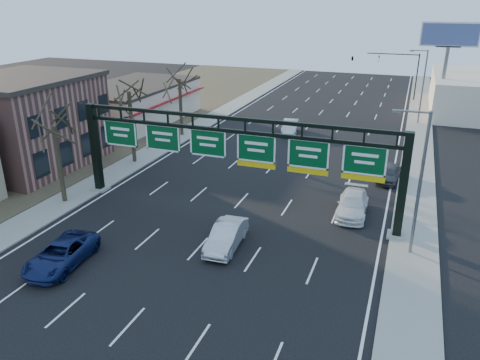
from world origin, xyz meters
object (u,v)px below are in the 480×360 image
at_px(sign_gantry, 234,152).
at_px(car_blue_suv, 62,254).
at_px(car_silver_sedan, 226,236).
at_px(car_white_wagon, 353,205).

distance_m(sign_gantry, car_blue_suv, 13.18).
xyz_separation_m(sign_gantry, car_silver_sedan, (1.45, -5.17, -3.86)).
bearing_deg(car_silver_sedan, sign_gantry, 102.48).
xyz_separation_m(car_blue_suv, car_white_wagon, (15.15, 13.11, 0.01)).
height_order(car_blue_suv, car_white_wagon, car_white_wagon).
bearing_deg(sign_gantry, car_white_wagon, 17.20).
distance_m(sign_gantry, car_white_wagon, 9.50).
height_order(sign_gantry, car_white_wagon, sign_gantry).
bearing_deg(sign_gantry, car_blue_suv, -123.09).
height_order(sign_gantry, car_silver_sedan, sign_gantry).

